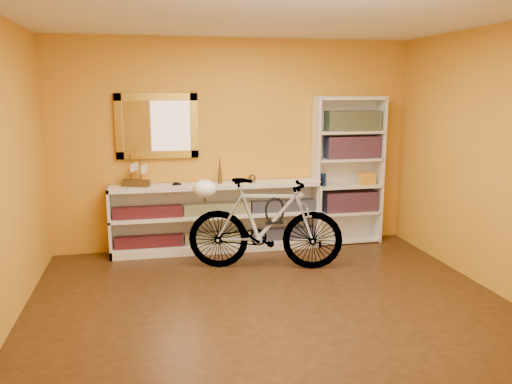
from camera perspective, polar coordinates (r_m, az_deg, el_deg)
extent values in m
cube|color=black|center=(4.91, 1.72, -12.59)|extent=(4.50, 4.00, 0.01)
cube|color=silver|center=(4.54, 1.92, 19.18)|extent=(4.50, 4.00, 0.01)
cube|color=orange|center=(6.49, -2.37, 5.23)|extent=(4.50, 0.01, 2.60)
cube|color=orange|center=(5.52, 25.23, 3.11)|extent=(0.01, 4.00, 2.60)
cube|color=olive|center=(6.34, -10.89, 7.17)|extent=(0.98, 0.06, 0.78)
cube|color=silver|center=(6.87, 5.17, -3.39)|extent=(0.09, 0.02, 0.09)
cube|color=black|center=(6.47, -4.24, -5.03)|extent=(2.50, 0.13, 0.14)
cube|color=#1B547A|center=(6.38, -4.29, -1.88)|extent=(2.50, 0.13, 0.14)
imported|color=black|center=(6.29, -8.74, 0.78)|extent=(0.00, 0.00, 0.00)
cone|color=brown|center=(6.31, -4.03, 2.59)|extent=(0.06, 0.06, 0.37)
sphere|color=brown|center=(6.40, -0.42, 1.52)|extent=(0.10, 0.10, 0.10)
cube|color=maroon|center=(6.86, 10.36, -1.00)|extent=(0.70, 0.22, 0.26)
cube|color=maroon|center=(6.75, 10.57, 4.90)|extent=(0.70, 0.22, 0.28)
cube|color=#16464F|center=(6.72, 10.67, 7.73)|extent=(0.70, 0.22, 0.25)
cylinder|color=navy|center=(6.65, 7.43, 1.35)|extent=(0.07, 0.07, 0.16)
cube|color=maroon|center=(6.66, 8.56, 7.57)|extent=(0.19, 0.19, 0.20)
cube|color=gold|center=(6.85, 12.12, 1.43)|extent=(0.21, 0.16, 0.15)
imported|color=silver|center=(5.73, 1.03, -3.55)|extent=(0.87, 1.81, 1.03)
ellipsoid|color=white|center=(5.70, -5.71, 0.36)|extent=(0.26, 0.25, 0.20)
torus|color=black|center=(5.69, 2.08, -2.05)|extent=(0.22, 0.02, 0.22)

